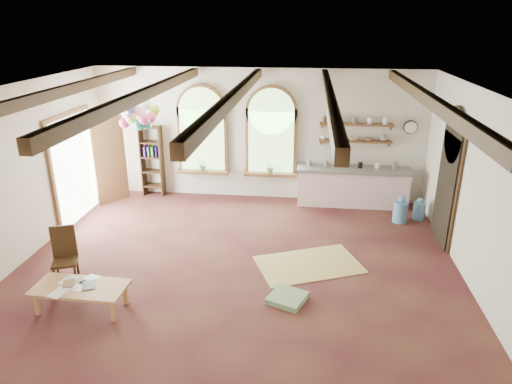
# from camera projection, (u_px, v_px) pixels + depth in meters

# --- Properties ---
(floor) EXTENTS (8.00, 8.00, 0.00)m
(floor) POSITION_uv_depth(u_px,v_px,m) (238.00, 264.00, 8.45)
(floor) COLOR #573024
(floor) RESTS_ON ground
(ceiling_beams) EXTENTS (6.20, 6.80, 0.18)m
(ceiling_beams) POSITION_uv_depth(u_px,v_px,m) (236.00, 95.00, 7.35)
(ceiling_beams) COLOR #352511
(ceiling_beams) RESTS_ON ceiling
(window_left) EXTENTS (1.30, 0.28, 2.20)m
(window_left) POSITION_uv_depth(u_px,v_px,m) (202.00, 133.00, 11.20)
(window_left) COLOR brown
(window_left) RESTS_ON floor
(window_right) EXTENTS (1.30, 0.28, 2.20)m
(window_right) POSITION_uv_depth(u_px,v_px,m) (271.00, 135.00, 11.02)
(window_right) COLOR brown
(window_right) RESTS_ON floor
(left_doorway) EXTENTS (0.10, 1.90, 2.50)m
(left_doorway) POSITION_uv_depth(u_px,v_px,m) (75.00, 168.00, 10.14)
(left_doorway) COLOR brown
(left_doorway) RESTS_ON floor
(right_doorway) EXTENTS (0.10, 1.30, 2.40)m
(right_doorway) POSITION_uv_depth(u_px,v_px,m) (446.00, 189.00, 9.02)
(right_doorway) COLOR black
(right_doorway) RESTS_ON floor
(kitchen_counter) EXTENTS (2.68, 0.62, 0.94)m
(kitchen_counter) POSITION_uv_depth(u_px,v_px,m) (352.00, 186.00, 11.00)
(kitchen_counter) COLOR #FFD9D8
(kitchen_counter) RESTS_ON floor
(wall_shelf_lower) EXTENTS (1.70, 0.24, 0.04)m
(wall_shelf_lower) POSITION_uv_depth(u_px,v_px,m) (355.00, 141.00, 10.79)
(wall_shelf_lower) COLOR brown
(wall_shelf_lower) RESTS_ON wall_back
(wall_shelf_upper) EXTENTS (1.70, 0.24, 0.04)m
(wall_shelf_upper) POSITION_uv_depth(u_px,v_px,m) (356.00, 124.00, 10.64)
(wall_shelf_upper) COLOR brown
(wall_shelf_upper) RESTS_ON wall_back
(wall_clock) EXTENTS (0.32, 0.04, 0.32)m
(wall_clock) POSITION_uv_depth(u_px,v_px,m) (411.00, 127.00, 10.59)
(wall_clock) COLOR black
(wall_clock) RESTS_ON wall_back
(bookshelf) EXTENTS (0.53, 0.32, 1.80)m
(bookshelf) POSITION_uv_depth(u_px,v_px,m) (152.00, 161.00, 11.50)
(bookshelf) COLOR #352511
(bookshelf) RESTS_ON floor
(coffee_table) EXTENTS (1.44, 0.69, 0.41)m
(coffee_table) POSITION_uv_depth(u_px,v_px,m) (80.00, 289.00, 7.02)
(coffee_table) COLOR tan
(coffee_table) RESTS_ON floor
(side_chair) EXTENTS (0.52, 0.52, 1.01)m
(side_chair) POSITION_uv_depth(u_px,v_px,m) (66.00, 268.00, 7.75)
(side_chair) COLOR #352511
(side_chair) RESTS_ON floor
(floor_mat) EXTENTS (2.14, 1.77, 0.02)m
(floor_mat) POSITION_uv_depth(u_px,v_px,m) (309.00, 264.00, 8.42)
(floor_mat) COLOR tan
(floor_mat) RESTS_ON floor
(floor_cushion) EXTENTS (0.71, 0.71, 0.09)m
(floor_cushion) POSITION_uv_depth(u_px,v_px,m) (287.00, 298.00, 7.34)
(floor_cushion) COLOR gray
(floor_cushion) RESTS_ON floor
(water_jug_a) EXTENTS (0.26, 0.26, 0.51)m
(water_jug_a) POSITION_uv_depth(u_px,v_px,m) (419.00, 210.00, 10.28)
(water_jug_a) COLOR #548EB4
(water_jug_a) RESTS_ON floor
(water_jug_b) EXTENTS (0.32, 0.32, 0.62)m
(water_jug_b) POSITION_uv_depth(u_px,v_px,m) (400.00, 211.00, 10.13)
(water_jug_b) COLOR #548EB4
(water_jug_b) RESTS_ON floor
(balloon_cluster) EXTENTS (0.86, 0.89, 1.15)m
(balloon_cluster) POSITION_uv_depth(u_px,v_px,m) (139.00, 115.00, 9.70)
(balloon_cluster) COLOR silver
(balloon_cluster) RESTS_ON floor
(table_book) EXTENTS (0.26, 0.29, 0.02)m
(table_book) POSITION_uv_depth(u_px,v_px,m) (63.00, 284.00, 7.03)
(table_book) COLOR olive
(table_book) RESTS_ON coffee_table
(tablet) EXTENTS (0.29, 0.33, 0.01)m
(tablet) POSITION_uv_depth(u_px,v_px,m) (89.00, 285.00, 7.02)
(tablet) COLOR black
(tablet) RESTS_ON coffee_table
(potted_plant_left) EXTENTS (0.27, 0.23, 0.30)m
(potted_plant_left) POSITION_uv_depth(u_px,v_px,m) (203.00, 165.00, 11.38)
(potted_plant_left) COLOR #598C4C
(potted_plant_left) RESTS_ON window_left
(potted_plant_right) EXTENTS (0.27, 0.23, 0.30)m
(potted_plant_right) POSITION_uv_depth(u_px,v_px,m) (270.00, 167.00, 11.20)
(potted_plant_right) COLOR #598C4C
(potted_plant_right) RESTS_ON window_right
(shelf_cup_a) EXTENTS (0.12, 0.10, 0.10)m
(shelf_cup_a) POSITION_uv_depth(u_px,v_px,m) (323.00, 137.00, 10.84)
(shelf_cup_a) COLOR white
(shelf_cup_a) RESTS_ON wall_shelf_lower
(shelf_cup_b) EXTENTS (0.10, 0.10, 0.09)m
(shelf_cup_b) POSITION_uv_depth(u_px,v_px,m) (338.00, 138.00, 10.81)
(shelf_cup_b) COLOR beige
(shelf_cup_b) RESTS_ON wall_shelf_lower
(shelf_bowl_a) EXTENTS (0.22, 0.22, 0.05)m
(shelf_bowl_a) POSITION_uv_depth(u_px,v_px,m) (353.00, 139.00, 10.77)
(shelf_bowl_a) COLOR beige
(shelf_bowl_a) RESTS_ON wall_shelf_lower
(shelf_bowl_b) EXTENTS (0.20, 0.20, 0.06)m
(shelf_bowl_b) POSITION_uv_depth(u_px,v_px,m) (368.00, 139.00, 10.73)
(shelf_bowl_b) COLOR #8C664C
(shelf_bowl_b) RESTS_ON wall_shelf_lower
(shelf_vase) EXTENTS (0.18, 0.18, 0.19)m
(shelf_vase) POSITION_uv_depth(u_px,v_px,m) (384.00, 137.00, 10.67)
(shelf_vase) COLOR slate
(shelf_vase) RESTS_ON wall_shelf_lower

